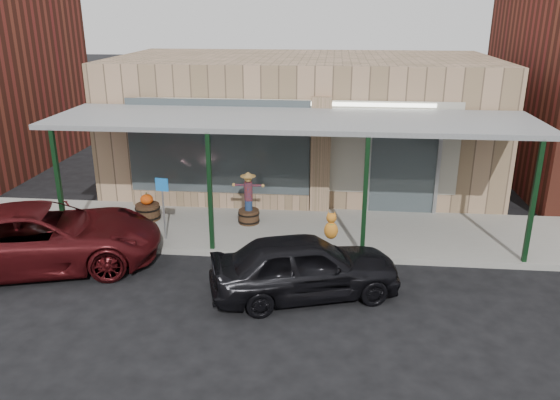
# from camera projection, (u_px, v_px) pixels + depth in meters

# --- Properties ---
(ground) EXTENTS (120.00, 120.00, 0.00)m
(ground) POSITION_uv_depth(u_px,v_px,m) (277.00, 302.00, 11.12)
(ground) COLOR black
(ground) RESTS_ON ground
(sidewalk) EXTENTS (40.00, 3.20, 0.15)m
(sidewalk) POSITION_uv_depth(u_px,v_px,m) (291.00, 231.00, 14.47)
(sidewalk) COLOR gray
(sidewalk) RESTS_ON ground
(storefront) EXTENTS (12.00, 6.25, 4.20)m
(storefront) POSITION_uv_depth(u_px,v_px,m) (302.00, 122.00, 18.08)
(storefront) COLOR tan
(storefront) RESTS_ON ground
(awning) EXTENTS (12.00, 3.00, 3.04)m
(awning) POSITION_uv_depth(u_px,v_px,m) (292.00, 122.00, 13.46)
(awning) COLOR slate
(awning) RESTS_ON ground
(block_buildings_near) EXTENTS (61.00, 8.00, 8.00)m
(block_buildings_near) POSITION_uv_depth(u_px,v_px,m) (365.00, 68.00, 18.31)
(block_buildings_near) COLOR maroon
(block_buildings_near) RESTS_ON ground
(barrel_scarecrow) EXTENTS (0.88, 0.61, 1.44)m
(barrel_scarecrow) POSITION_uv_depth(u_px,v_px,m) (249.00, 206.00, 14.66)
(barrel_scarecrow) COLOR #43271B
(barrel_scarecrow) RESTS_ON sidewalk
(barrel_pumpkin) EXTENTS (0.69, 0.69, 0.77)m
(barrel_pumpkin) POSITION_uv_depth(u_px,v_px,m) (148.00, 210.00, 14.98)
(barrel_pumpkin) COLOR #43271B
(barrel_pumpkin) RESTS_ON sidewalk
(handicap_sign) EXTENTS (0.33, 0.07, 1.60)m
(handicap_sign) POSITION_uv_depth(u_px,v_px,m) (163.00, 200.00, 13.46)
(handicap_sign) COLOR gray
(handicap_sign) RESTS_ON sidewalk
(parked_sedan) EXTENTS (4.18, 2.63, 1.52)m
(parked_sedan) POSITION_uv_depth(u_px,v_px,m) (305.00, 266.00, 11.19)
(parked_sedan) COLOR black
(parked_sedan) RESTS_ON ground
(car_maroon) EXTENTS (5.75, 3.84, 1.47)m
(car_maroon) POSITION_uv_depth(u_px,v_px,m) (43.00, 237.00, 12.44)
(car_maroon) COLOR #470E11
(car_maroon) RESTS_ON ground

